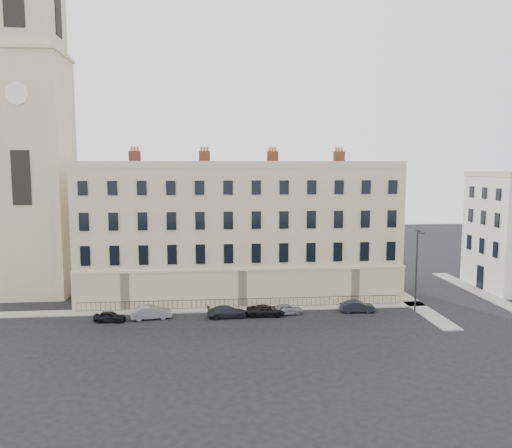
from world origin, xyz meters
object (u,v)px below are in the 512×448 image
object	(u,v)px
car_c	(227,312)
car_f	(357,307)
car_a	(110,317)
car_b	(151,312)
streetlamp	(417,267)
car_e	(287,309)
car_d	(266,310)

from	to	relation	value
car_c	car_f	bearing A→B (deg)	-91.65
car_a	car_c	size ratio (longest dim) A/B	0.76
car_b	car_c	world-z (taller)	car_b
car_a	streetlamp	size ratio (longest dim) A/B	0.36
car_c	car_f	distance (m)	13.69
car_a	car_f	xyz separation A→B (m)	(25.23, 0.97, 0.07)
car_a	car_c	bearing A→B (deg)	-82.47
car_e	streetlamp	bearing A→B (deg)	-98.43
car_e	car_d	bearing A→B (deg)	88.95
car_d	car_f	bearing A→B (deg)	-86.63
car_d	streetlamp	xyz separation A→B (m)	(15.85, -0.03, 4.28)
car_d	car_f	size ratio (longest dim) A/B	1.10
car_a	car_c	world-z (taller)	car_c
car_e	car_f	distance (m)	7.53
streetlamp	car_d	bearing A→B (deg)	171.82
car_a	car_f	distance (m)	25.25
car_a	car_b	bearing A→B (deg)	-75.14
car_d	car_a	bearing A→B (deg)	93.22
car_e	streetlamp	distance (m)	14.31
car_b	car_d	world-z (taller)	car_b
car_f	streetlamp	distance (m)	7.46
car_a	streetlamp	bearing A→B (deg)	-83.25
car_a	car_e	world-z (taller)	car_e
car_f	car_b	bearing A→B (deg)	93.63
car_c	streetlamp	xyz separation A→B (m)	(19.79, 0.19, 4.24)
car_d	car_b	bearing A→B (deg)	90.82
car_c	car_f	size ratio (longest dim) A/B	1.13
car_c	car_e	size ratio (longest dim) A/B	1.23
car_d	car_f	world-z (taller)	car_f
car_e	car_c	bearing A→B (deg)	86.98
car_b	car_d	xyz separation A→B (m)	(11.57, -0.05, -0.11)
car_f	streetlamp	bearing A→B (deg)	-91.18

